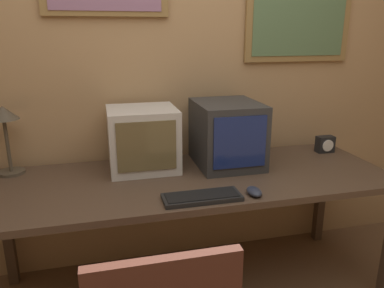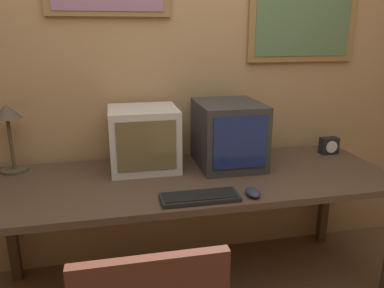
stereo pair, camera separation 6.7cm
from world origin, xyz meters
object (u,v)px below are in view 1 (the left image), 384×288
at_px(monitor_right, 227,134).
at_px(mouse_near_keyboard, 254,191).
at_px(monitor_left, 143,139).
at_px(keyboard_main, 202,197).
at_px(desk_clock, 325,144).
at_px(desk_lamp, 4,123).

xyz_separation_m(monitor_right, mouse_near_keyboard, (-0.02, -0.47, -0.17)).
relative_size(monitor_left, keyboard_main, 1.03).
relative_size(keyboard_main, mouse_near_keyboard, 3.40).
bearing_deg(monitor_left, mouse_near_keyboard, -46.94).
bearing_deg(keyboard_main, monitor_left, 113.47).
xyz_separation_m(monitor_right, desk_clock, (0.72, 0.06, -0.14)).
bearing_deg(monitor_right, mouse_near_keyboard, -91.98).
height_order(monitor_right, mouse_near_keyboard, monitor_right).
bearing_deg(mouse_near_keyboard, keyboard_main, 176.98).
bearing_deg(monitor_left, desk_lamp, 172.91).
bearing_deg(monitor_right, keyboard_main, -121.60).
bearing_deg(desk_clock, monitor_left, -179.33).
bearing_deg(keyboard_main, desk_lamp, 148.27).
bearing_deg(desk_clock, mouse_near_keyboard, -144.17).
distance_m(keyboard_main, desk_clock, 1.13).
bearing_deg(mouse_near_keyboard, monitor_right, 88.02).
height_order(keyboard_main, mouse_near_keyboard, mouse_near_keyboard).
distance_m(desk_clock, desk_lamp, 1.98).
bearing_deg(desk_lamp, mouse_near_keyboard, -26.40).
xyz_separation_m(keyboard_main, mouse_near_keyboard, (0.26, -0.01, 0.01)).
distance_m(monitor_left, keyboard_main, 0.57).
height_order(desk_clock, desk_lamp, desk_lamp).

